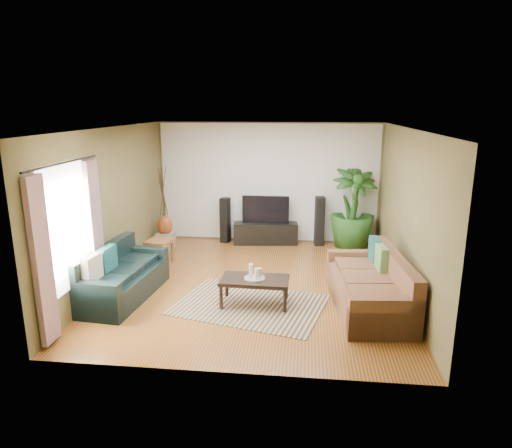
# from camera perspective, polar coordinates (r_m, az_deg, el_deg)

# --- Properties ---
(floor) EXTENTS (5.50, 5.50, 0.00)m
(floor) POSITION_cam_1_polar(r_m,az_deg,el_deg) (8.10, -0.16, -7.57)
(floor) COLOR #935D26
(floor) RESTS_ON ground
(ceiling) EXTENTS (5.50, 5.50, 0.00)m
(ceiling) POSITION_cam_1_polar(r_m,az_deg,el_deg) (7.50, -0.17, 11.89)
(ceiling) COLOR white
(ceiling) RESTS_ON ground
(wall_back) EXTENTS (5.00, 0.00, 5.00)m
(wall_back) POSITION_cam_1_polar(r_m,az_deg,el_deg) (10.37, 1.55, 5.15)
(wall_back) COLOR brown
(wall_back) RESTS_ON ground
(wall_front) EXTENTS (5.00, 0.00, 5.00)m
(wall_front) POSITION_cam_1_polar(r_m,az_deg,el_deg) (5.07, -3.68, -5.10)
(wall_front) COLOR brown
(wall_front) RESTS_ON ground
(wall_left) EXTENTS (0.00, 5.50, 5.50)m
(wall_left) POSITION_cam_1_polar(r_m,az_deg,el_deg) (8.34, -17.50, 2.13)
(wall_left) COLOR brown
(wall_left) RESTS_ON ground
(wall_right) EXTENTS (0.00, 5.50, 5.50)m
(wall_right) POSITION_cam_1_polar(r_m,az_deg,el_deg) (7.82, 18.37, 1.25)
(wall_right) COLOR brown
(wall_right) RESTS_ON ground
(backwall_panel) EXTENTS (4.90, 0.00, 4.90)m
(backwall_panel) POSITION_cam_1_polar(r_m,az_deg,el_deg) (10.36, 1.55, 5.14)
(backwall_panel) COLOR white
(backwall_panel) RESTS_ON ground
(window_pane) EXTENTS (0.00, 1.80, 1.80)m
(window_pane) POSITION_cam_1_polar(r_m,az_deg,el_deg) (6.93, -22.60, -0.37)
(window_pane) COLOR white
(window_pane) RESTS_ON ground
(curtain_near) EXTENTS (0.08, 0.35, 2.20)m
(curtain_near) POSITION_cam_1_polar(r_m,az_deg,el_deg) (6.35, -25.18, -4.30)
(curtain_near) COLOR gray
(curtain_near) RESTS_ON ground
(curtain_far) EXTENTS (0.08, 0.35, 2.20)m
(curtain_far) POSITION_cam_1_polar(r_m,az_deg,el_deg) (7.61, -19.43, -0.75)
(curtain_far) COLOR gray
(curtain_far) RESTS_ON ground
(curtain_rod) EXTENTS (0.03, 1.90, 0.03)m
(curtain_rod) POSITION_cam_1_polar(r_m,az_deg,el_deg) (6.75, -22.97, 7.02)
(curtain_rod) COLOR black
(curtain_rod) RESTS_ON ground
(sofa_left) EXTENTS (0.98, 1.95, 0.85)m
(sofa_left) POSITION_cam_1_polar(r_m,az_deg,el_deg) (7.74, -16.32, -5.89)
(sofa_left) COLOR black
(sofa_left) RESTS_ON floor
(sofa_right) EXTENTS (1.20, 2.28, 0.85)m
(sofa_right) POSITION_cam_1_polar(r_m,az_deg,el_deg) (7.29, 13.87, -7.01)
(sofa_right) COLOR brown
(sofa_right) RESTS_ON floor
(area_rug) EXTENTS (2.57, 2.10, 0.01)m
(area_rug) POSITION_cam_1_polar(r_m,az_deg,el_deg) (7.31, -0.79, -10.04)
(area_rug) COLOR tan
(area_rug) RESTS_ON floor
(coffee_table) EXTENTS (1.08, 0.61, 0.43)m
(coffee_table) POSITION_cam_1_polar(r_m,az_deg,el_deg) (7.26, -0.18, -8.41)
(coffee_table) COLOR black
(coffee_table) RESTS_ON floor
(candle_tray) EXTENTS (0.33, 0.33, 0.01)m
(candle_tray) POSITION_cam_1_polar(r_m,az_deg,el_deg) (7.18, -0.19, -6.76)
(candle_tray) COLOR gray
(candle_tray) RESTS_ON coffee_table
(candle_tall) EXTENTS (0.07, 0.07, 0.21)m
(candle_tall) POSITION_cam_1_polar(r_m,az_deg,el_deg) (7.17, -0.64, -5.81)
(candle_tall) COLOR white
(candle_tall) RESTS_ON candle_tray
(candle_mid) EXTENTS (0.07, 0.07, 0.16)m
(candle_mid) POSITION_cam_1_polar(r_m,az_deg,el_deg) (7.10, 0.10, -6.22)
(candle_mid) COLOR white
(candle_mid) RESTS_ON candle_tray
(candle_short) EXTENTS (0.07, 0.07, 0.13)m
(candle_short) POSITION_cam_1_polar(r_m,az_deg,el_deg) (7.20, 0.42, -6.05)
(candle_short) COLOR beige
(candle_short) RESTS_ON candle_tray
(tv_stand) EXTENTS (1.48, 0.60, 0.48)m
(tv_stand) POSITION_cam_1_polar(r_m,az_deg,el_deg) (10.38, 1.20, -1.13)
(tv_stand) COLOR black
(tv_stand) RESTS_ON floor
(television) EXTENTS (1.05, 0.06, 0.62)m
(television) POSITION_cam_1_polar(r_m,az_deg,el_deg) (10.24, 1.21, 1.83)
(television) COLOR black
(television) RESTS_ON tv_stand
(speaker_left) EXTENTS (0.24, 0.25, 1.03)m
(speaker_left) POSITION_cam_1_polar(r_m,az_deg,el_deg) (10.43, -3.87, 0.48)
(speaker_left) COLOR black
(speaker_left) RESTS_ON floor
(speaker_right) EXTENTS (0.23, 0.25, 1.11)m
(speaker_right) POSITION_cam_1_polar(r_m,az_deg,el_deg) (10.26, 7.94, 0.36)
(speaker_right) COLOR black
(speaker_right) RESTS_ON floor
(potted_plant) EXTENTS (1.22, 1.22, 1.76)m
(potted_plant) POSITION_cam_1_polar(r_m,az_deg,el_deg) (10.19, 12.00, 1.97)
(potted_plant) COLOR #214F1A
(potted_plant) RESTS_ON floor
(plant_pot) EXTENTS (0.33, 0.33, 0.25)m
(plant_pot) POSITION_cam_1_polar(r_m,az_deg,el_deg) (10.38, 11.78, -2.10)
(plant_pot) COLOR black
(plant_pot) RESTS_ON floor
(pedestal) EXTENTS (0.37, 0.37, 0.35)m
(pedestal) POSITION_cam_1_polar(r_m,az_deg,el_deg) (10.23, -11.23, -2.03)
(pedestal) COLOR gray
(pedestal) RESTS_ON floor
(vase) EXTENTS (0.32, 0.32, 0.45)m
(vase) POSITION_cam_1_polar(r_m,az_deg,el_deg) (10.14, -11.33, -0.21)
(vase) COLOR brown
(vase) RESTS_ON pedestal
(side_table) EXTENTS (0.55, 0.55, 0.50)m
(side_table) POSITION_cam_1_polar(r_m,az_deg,el_deg) (9.21, -11.90, -3.46)
(side_table) COLOR #905D2F
(side_table) RESTS_ON floor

